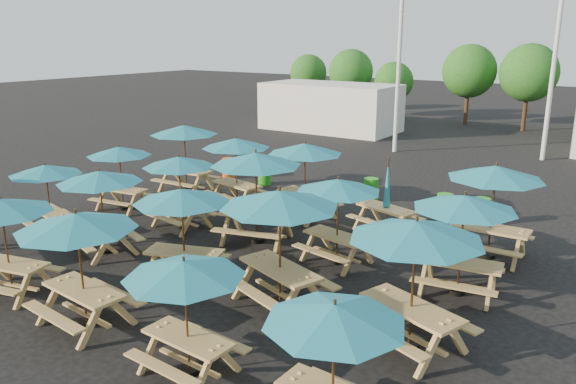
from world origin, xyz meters
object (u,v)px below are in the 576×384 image
Objects in this scene: picnic_unit_9 at (182,200)px; picnic_unit_18 at (464,207)px; picnic_unit_11 at (305,152)px; waste_bin_1 at (265,174)px; picnic_unit_15 at (387,202)px; picnic_unit_17 at (416,237)px; waste_bin_2 at (371,190)px; picnic_unit_10 at (256,164)px; picnic_unit_13 at (280,205)px; picnic_unit_16 at (334,321)px; picnic_unit_3 at (184,133)px; waste_bin_4 at (481,211)px; picnic_unit_7 at (236,146)px; picnic_unit_2 at (119,154)px; picnic_unit_19 at (495,177)px; picnic_unit_14 at (338,189)px; waste_bin_0 at (228,168)px; picnic_unit_4 at (1,211)px; picnic_unit_6 at (179,165)px; picnic_unit_1 at (46,173)px; waste_bin_3 at (445,207)px; picnic_unit_8 at (77,227)px; picnic_unit_5 at (100,181)px; picnic_unit_12 at (184,275)px.

picnic_unit_9 is 6.22m from picnic_unit_18.
picnic_unit_11 is 4.68m from waste_bin_1.
picnic_unit_9 is 6.36m from picnic_unit_15.
picnic_unit_17 is at bearing -28.57° from picnic_unit_11.
picnic_unit_9 is 9.17m from waste_bin_1.
waste_bin_2 is (0.94, 2.83, -1.69)m from picnic_unit_11.
picnic_unit_10 reaches higher than picnic_unit_13.
picnic_unit_16 reaches higher than waste_bin_1.
waste_bin_4 is (10.06, 2.31, -1.77)m from picnic_unit_3.
picnic_unit_13 reaches higher than picnic_unit_3.
waste_bin_1 and waste_bin_4 have the same top height.
picnic_unit_7 is 0.93× the size of picnic_unit_11.
picnic_unit_19 is (11.19, 2.46, 0.29)m from picnic_unit_2.
picnic_unit_11 is 2.95m from picnic_unit_15.
waste_bin_1 is at bearing 118.80° from picnic_unit_7.
picnic_unit_14 is 3.07× the size of waste_bin_0.
picnic_unit_3 is 3.13× the size of waste_bin_0.
picnic_unit_4 reaches higher than picnic_unit_6.
picnic_unit_10 is 0.97× the size of picnic_unit_13.
waste_bin_2 is (-1.77, 2.67, -0.52)m from picnic_unit_15.
picnic_unit_18 reaches higher than picnic_unit_14.
picnic_unit_2 is at bearing 105.52° from picnic_unit_1.
waste_bin_1 is at bearing 132.64° from picnic_unit_16.
picnic_unit_13 is at bearing 15.75° from picnic_unit_4.
picnic_unit_16 is at bearing -66.81° from waste_bin_2.
waste_bin_3 is at bearing -2.10° from waste_bin_0.
picnic_unit_7 is (2.65, -0.32, -0.15)m from picnic_unit_3.
picnic_unit_3 is 3.03m from waste_bin_0.
picnic_unit_3 is 3.13× the size of waste_bin_2.
picnic_unit_13 is at bearing -16.95° from picnic_unit_6.
picnic_unit_10 is at bearing -31.15° from picnic_unit_7.
picnic_unit_6 is 0.84× the size of picnic_unit_11.
waste_bin_1 is at bearing 112.78° from picnic_unit_8.
picnic_unit_17 is at bearing -75.61° from waste_bin_3.
waste_bin_2 is (6.19, 2.66, -1.77)m from picnic_unit_3.
waste_bin_4 is (7.31, 10.74, -1.53)m from picnic_unit_4.
picnic_unit_14 is at bearing 31.38° from picnic_unit_9.
picnic_unit_11 is (-0.24, 5.61, 0.13)m from picnic_unit_9.
picnic_unit_15 is at bearing 64.01° from picnic_unit_5.
waste_bin_2 is at bearing 65.49° from picnic_unit_10.
picnic_unit_3 is at bearing 157.52° from picnic_unit_18.
picnic_unit_8 reaches higher than picnic_unit_4.
picnic_unit_13 reaches higher than picnic_unit_7.
picnic_unit_10 is at bearing -99.04° from waste_bin_2.
picnic_unit_2 is at bearing -139.56° from waste_bin_2.
waste_bin_3 is (3.74, 2.29, -1.69)m from picnic_unit_11.
waste_bin_0 is at bearing 91.15° from picnic_unit_4.
picnic_unit_17 reaches higher than picnic_unit_19.
picnic_unit_12 is (5.53, -8.17, -0.21)m from picnic_unit_7.
picnic_unit_5 is at bearing -150.52° from picnic_unit_10.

